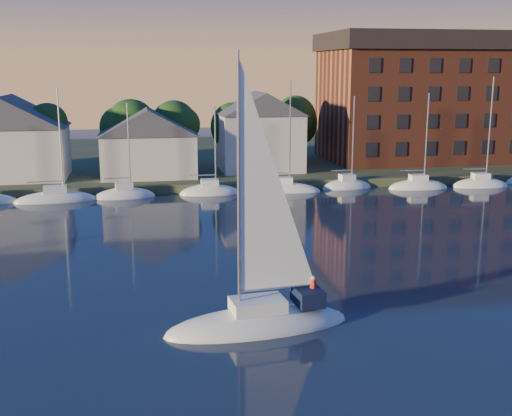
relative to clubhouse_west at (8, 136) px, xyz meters
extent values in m
cube|color=#354227|center=(22.00, 17.00, -5.93)|extent=(160.00, 50.00, 2.00)
cube|color=brown|center=(22.00, -6.00, -5.93)|extent=(120.00, 3.00, 1.00)
cube|color=beige|center=(0.00, 0.00, -1.93)|extent=(13.00, 9.00, 6.00)
cube|color=beige|center=(16.00, -1.00, -2.43)|extent=(11.00, 8.00, 5.00)
cube|color=beige|center=(30.00, 1.00, -1.43)|extent=(10.00, 8.00, 7.00)
cube|color=brown|center=(56.00, 7.00, 2.57)|extent=(30.00, 16.00, 15.00)
cube|color=black|center=(56.00, 7.00, 11.27)|extent=(31.00, 17.00, 2.40)
cylinder|color=#332517|center=(4.00, 5.00, -3.18)|extent=(0.50, 0.50, 3.50)
sphere|color=#1B3D16|center=(4.00, 5.00, 1.27)|extent=(5.40, 5.40, 5.40)
cylinder|color=#332517|center=(12.00, 5.00, -3.18)|extent=(0.50, 0.50, 3.50)
sphere|color=#1B3D16|center=(12.00, 5.00, 1.27)|extent=(5.40, 5.40, 5.40)
cylinder|color=#332517|center=(20.00, 5.00, -3.18)|extent=(0.50, 0.50, 3.50)
sphere|color=#1B3D16|center=(20.00, 5.00, 1.27)|extent=(5.40, 5.40, 5.40)
cylinder|color=#332517|center=(28.00, 5.00, -3.18)|extent=(0.50, 0.50, 3.50)
sphere|color=#1B3D16|center=(28.00, 5.00, 1.27)|extent=(5.40, 5.40, 5.40)
cylinder|color=#332517|center=(36.00, 5.00, -3.18)|extent=(0.50, 0.50, 3.50)
sphere|color=#1B3D16|center=(36.00, 5.00, 1.27)|extent=(5.40, 5.40, 5.40)
cylinder|color=#332517|center=(44.00, 5.00, -3.18)|extent=(0.50, 0.50, 3.50)
sphere|color=#1B3D16|center=(44.00, 5.00, 1.27)|extent=(5.40, 5.40, 5.40)
cylinder|color=#332517|center=(52.00, 5.00, -3.18)|extent=(0.50, 0.50, 3.50)
sphere|color=#1B3D16|center=(52.00, 5.00, 1.27)|extent=(5.40, 5.40, 5.40)
cylinder|color=#332517|center=(60.00, 5.00, -3.18)|extent=(0.50, 0.50, 3.50)
sphere|color=#1B3D16|center=(60.00, 5.00, 1.27)|extent=(5.40, 5.40, 5.40)
ellipsoid|color=white|center=(6.00, -9.00, -5.93)|extent=(7.50, 2.40, 2.20)
cube|color=white|center=(6.00, -9.00, -4.63)|extent=(2.10, 1.32, 0.70)
cylinder|color=#A5A8AD|center=(6.75, -9.00, 0.02)|extent=(0.16, 0.16, 10.00)
cylinder|color=#A5A8AD|center=(5.17, -9.00, -3.78)|extent=(3.15, 0.12, 0.12)
ellipsoid|color=white|center=(14.00, -9.00, -5.93)|extent=(7.50, 2.40, 2.20)
cube|color=white|center=(14.00, -9.00, -4.63)|extent=(2.10, 1.32, 0.70)
cylinder|color=#A5A8AD|center=(14.75, -9.00, 0.02)|extent=(0.16, 0.16, 10.00)
cylinder|color=#A5A8AD|center=(13.17, -9.00, -3.78)|extent=(3.15, 0.12, 0.12)
ellipsoid|color=white|center=(22.00, -9.00, -5.93)|extent=(7.50, 2.40, 2.20)
cube|color=white|center=(22.00, -9.00, -4.63)|extent=(2.10, 1.32, 0.70)
cylinder|color=#A5A8AD|center=(22.75, -9.00, 0.02)|extent=(0.16, 0.16, 10.00)
cylinder|color=#A5A8AD|center=(21.17, -9.00, -3.78)|extent=(3.15, 0.12, 0.12)
ellipsoid|color=white|center=(30.00, -9.00, -5.93)|extent=(7.50, 2.40, 2.20)
cube|color=white|center=(30.00, -9.00, -4.63)|extent=(2.10, 1.32, 0.70)
cylinder|color=#A5A8AD|center=(30.75, -9.00, 0.02)|extent=(0.16, 0.16, 10.00)
cylinder|color=#A5A8AD|center=(29.17, -9.00, -3.78)|extent=(3.15, 0.12, 0.12)
ellipsoid|color=white|center=(38.00, -9.00, -5.93)|extent=(7.50, 2.40, 2.20)
cube|color=white|center=(38.00, -9.00, -4.63)|extent=(2.10, 1.32, 0.70)
cylinder|color=#A5A8AD|center=(38.75, -9.00, 0.02)|extent=(0.16, 0.16, 10.00)
cylinder|color=#A5A8AD|center=(37.17, -9.00, -3.78)|extent=(3.15, 0.12, 0.12)
ellipsoid|color=white|center=(46.00, -9.00, -5.93)|extent=(7.50, 2.40, 2.20)
cube|color=white|center=(46.00, -9.00, -4.63)|extent=(2.10, 1.32, 0.70)
cylinder|color=#A5A8AD|center=(46.75, -9.00, 0.02)|extent=(0.16, 0.16, 10.00)
cylinder|color=#A5A8AD|center=(45.17, -9.00, -3.78)|extent=(3.15, 0.12, 0.12)
ellipsoid|color=white|center=(54.00, -9.00, -5.93)|extent=(7.50, 2.40, 2.20)
cube|color=white|center=(54.00, -9.00, -4.63)|extent=(2.10, 1.32, 0.70)
cylinder|color=#A5A8AD|center=(54.75, -9.00, 0.02)|extent=(0.16, 0.16, 10.00)
cylinder|color=#A5A8AD|center=(53.17, -9.00, -3.78)|extent=(3.15, 0.12, 0.12)
ellipsoid|color=white|center=(20.88, -46.38, -5.93)|extent=(10.53, 4.37, 2.20)
cube|color=white|center=(20.88, -46.38, -4.63)|extent=(3.04, 2.11, 0.70)
cylinder|color=#A5A8AD|center=(19.86, -46.49, 1.84)|extent=(0.16, 0.16, 13.65)
cylinder|color=#A5A8AD|center=(22.00, -46.26, -3.78)|extent=(4.29, 0.58, 0.12)
cube|color=black|center=(23.73, -46.08, -4.43)|extent=(1.60, 2.12, 0.90)
camera|label=1|loc=(14.96, -78.25, 7.81)|focal=45.00mm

